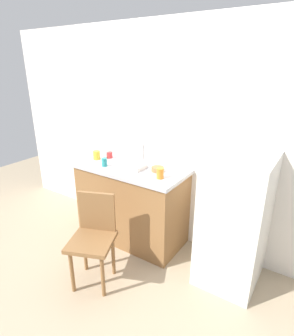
{
  "coord_description": "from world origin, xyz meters",
  "views": [
    {
      "loc": [
        1.54,
        -1.69,
        2.03
      ],
      "look_at": [
        0.02,
        0.6,
        0.98
      ],
      "focal_mm": 29.36,
      "sensor_mm": 36.0,
      "label": 1
    }
  ],
  "objects_px": {
    "dish_tray": "(132,166)",
    "cup_yellow": "(97,155)",
    "cup_red": "(110,155)",
    "chair": "(94,235)",
    "cup_teal": "(104,162)",
    "terracotta_bowl": "(158,169)",
    "refrigerator": "(235,220)",
    "cup_orange": "(160,173)"
  },
  "relations": [
    {
      "from": "dish_tray",
      "to": "cup_yellow",
      "type": "relative_size",
      "value": 2.67
    },
    {
      "from": "cup_red",
      "to": "cup_yellow",
      "type": "distance_m",
      "value": 0.16
    },
    {
      "from": "chair",
      "to": "cup_red",
      "type": "height_order",
      "value": "cup_red"
    },
    {
      "from": "cup_teal",
      "to": "chair",
      "type": "bearing_deg",
      "value": -58.32
    },
    {
      "from": "dish_tray",
      "to": "cup_yellow",
      "type": "distance_m",
      "value": 0.54
    },
    {
      "from": "cup_teal",
      "to": "cup_yellow",
      "type": "bearing_deg",
      "value": 151.57
    },
    {
      "from": "terracotta_bowl",
      "to": "refrigerator",
      "type": "bearing_deg",
      "value": -3.9
    },
    {
      "from": "terracotta_bowl",
      "to": "cup_orange",
      "type": "distance_m",
      "value": 0.2
    },
    {
      "from": "cup_red",
      "to": "cup_teal",
      "type": "xyz_separation_m",
      "value": [
        0.15,
        -0.26,
        0.01
      ]
    },
    {
      "from": "refrigerator",
      "to": "cup_yellow",
      "type": "height_order",
      "value": "refrigerator"
    },
    {
      "from": "cup_red",
      "to": "cup_orange",
      "type": "bearing_deg",
      "value": -14.01
    },
    {
      "from": "refrigerator",
      "to": "cup_orange",
      "type": "xyz_separation_m",
      "value": [
        -0.77,
        -0.09,
        0.34
      ]
    },
    {
      "from": "cup_teal",
      "to": "cup_orange",
      "type": "distance_m",
      "value": 0.72
    },
    {
      "from": "terracotta_bowl",
      "to": "cup_teal",
      "type": "xyz_separation_m",
      "value": [
        -0.59,
        -0.2,
        0.02
      ]
    },
    {
      "from": "terracotta_bowl",
      "to": "cup_orange",
      "type": "relative_size",
      "value": 1.26
    },
    {
      "from": "cup_teal",
      "to": "cup_orange",
      "type": "relative_size",
      "value": 0.88
    },
    {
      "from": "refrigerator",
      "to": "cup_teal",
      "type": "bearing_deg",
      "value": -174.68
    },
    {
      "from": "cup_yellow",
      "to": "cup_red",
      "type": "bearing_deg",
      "value": 52.96
    },
    {
      "from": "dish_tray",
      "to": "cup_yellow",
      "type": "bearing_deg",
      "value": 179.98
    },
    {
      "from": "dish_tray",
      "to": "cup_orange",
      "type": "relative_size",
      "value": 2.57
    },
    {
      "from": "cup_red",
      "to": "chair",
      "type": "bearing_deg",
      "value": -58.92
    },
    {
      "from": "dish_tray",
      "to": "cup_orange",
      "type": "distance_m",
      "value": 0.43
    },
    {
      "from": "terracotta_bowl",
      "to": "cup_teal",
      "type": "bearing_deg",
      "value": -161.39
    },
    {
      "from": "dish_tray",
      "to": "terracotta_bowl",
      "type": "relative_size",
      "value": 2.05
    },
    {
      "from": "cup_yellow",
      "to": "cup_orange",
      "type": "xyz_separation_m",
      "value": [
        0.96,
        -0.09,
        0.0
      ]
    },
    {
      "from": "terracotta_bowl",
      "to": "cup_yellow",
      "type": "distance_m",
      "value": 0.84
    },
    {
      "from": "cup_orange",
      "to": "chair",
      "type": "bearing_deg",
      "value": -116.65
    },
    {
      "from": "refrigerator",
      "to": "cup_teal",
      "type": "distance_m",
      "value": 1.52
    },
    {
      "from": "dish_tray",
      "to": "cup_red",
      "type": "xyz_separation_m",
      "value": [
        -0.44,
        0.13,
        0.01
      ]
    },
    {
      "from": "cup_teal",
      "to": "cup_yellow",
      "type": "xyz_separation_m",
      "value": [
        -0.24,
        0.13,
        0.0
      ]
    },
    {
      "from": "refrigerator",
      "to": "chair",
      "type": "distance_m",
      "value": 1.34
    },
    {
      "from": "terracotta_bowl",
      "to": "cup_teal",
      "type": "relative_size",
      "value": 1.43
    },
    {
      "from": "chair",
      "to": "cup_red",
      "type": "relative_size",
      "value": 11.88
    },
    {
      "from": "cup_red",
      "to": "refrigerator",
      "type": "bearing_deg",
      "value": -4.23
    },
    {
      "from": "terracotta_bowl",
      "to": "chair",
      "type": "bearing_deg",
      "value": -104.33
    },
    {
      "from": "terracotta_bowl",
      "to": "cup_orange",
      "type": "height_order",
      "value": "cup_orange"
    },
    {
      "from": "refrigerator",
      "to": "cup_red",
      "type": "height_order",
      "value": "refrigerator"
    },
    {
      "from": "chair",
      "to": "cup_orange",
      "type": "distance_m",
      "value": 0.89
    },
    {
      "from": "cup_red",
      "to": "cup_orange",
      "type": "distance_m",
      "value": 0.89
    },
    {
      "from": "refrigerator",
      "to": "terracotta_bowl",
      "type": "relative_size",
      "value": 9.48
    },
    {
      "from": "chair",
      "to": "dish_tray",
      "type": "relative_size",
      "value": 3.18
    },
    {
      "from": "chair",
      "to": "cup_teal",
      "type": "distance_m",
      "value": 0.87
    }
  ]
}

